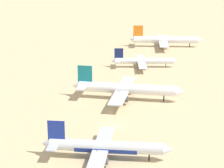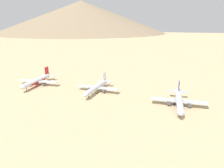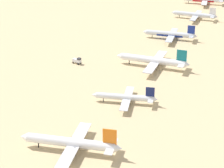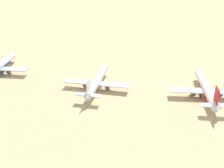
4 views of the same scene
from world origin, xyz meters
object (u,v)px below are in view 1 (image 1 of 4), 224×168
Objects in this scene: parked_jet_2 at (105,147)px; parked_jet_3 at (126,89)px; parked_jet_4 at (143,61)px; parked_jet_5 at (165,40)px.

parked_jet_3 is (-1.41, 51.21, 0.70)m from parked_jet_2.
parked_jet_3 is at bearing -92.16° from parked_jet_4.
parked_jet_2 is 0.85× the size of parked_jet_3.
parked_jet_3 is 48.45m from parked_jet_4.
parked_jet_4 is (1.82, 48.41, -1.10)m from parked_jet_3.
parked_jet_2 reaches higher than parked_jet_4.
parked_jet_2 is 147.59m from parked_jet_5.
parked_jet_2 is 51.23m from parked_jet_3.
parked_jet_5 is at bearing 86.89° from parked_jet_2.
parked_jet_5 reaches higher than parked_jet_4.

